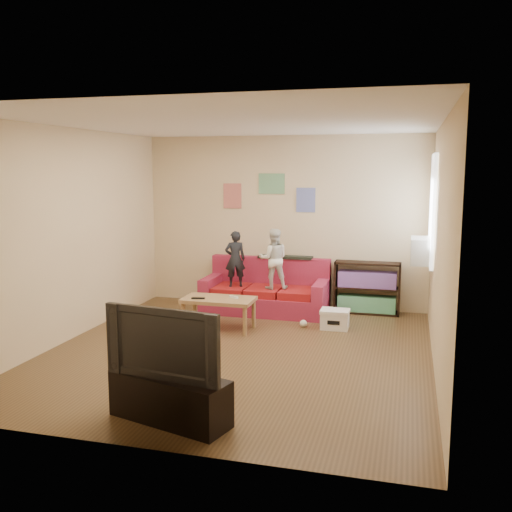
% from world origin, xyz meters
% --- Properties ---
extents(room_shell, '(4.52, 5.02, 2.72)m').
position_xyz_m(room_shell, '(0.00, 0.00, 1.35)').
color(room_shell, brown).
rests_on(room_shell, ground).
extents(sofa, '(1.89, 0.87, 0.83)m').
position_xyz_m(sofa, '(-0.16, 2.02, 0.28)').
color(sofa, '#A32342').
rests_on(sofa, ground).
extents(child_a, '(0.37, 0.31, 0.86)m').
position_xyz_m(child_a, '(-0.61, 1.85, 0.83)').
color(child_a, black).
rests_on(child_a, sofa).
extents(child_b, '(0.52, 0.46, 0.91)m').
position_xyz_m(child_b, '(-0.01, 1.85, 0.85)').
color(child_b, white).
rests_on(child_b, sofa).
extents(coffee_table, '(0.97, 0.53, 0.44)m').
position_xyz_m(coffee_table, '(-0.55, 0.87, 0.37)').
color(coffee_table, '#A37B4F').
rests_on(coffee_table, ground).
extents(remote, '(0.19, 0.08, 0.02)m').
position_xyz_m(remote, '(-0.80, 0.75, 0.45)').
color(remote, black).
rests_on(remote, coffee_table).
extents(game_controller, '(0.14, 0.08, 0.03)m').
position_xyz_m(game_controller, '(-0.35, 0.92, 0.45)').
color(game_controller, silver).
rests_on(game_controller, coffee_table).
extents(bookshelf, '(0.99, 0.30, 0.79)m').
position_xyz_m(bookshelf, '(1.35, 2.30, 0.35)').
color(bookshelf, black).
rests_on(bookshelf, ground).
extents(window, '(0.04, 1.08, 1.48)m').
position_xyz_m(window, '(2.22, 1.65, 1.64)').
color(window, white).
rests_on(window, room_shell).
extents(ac_unit, '(0.28, 0.55, 0.35)m').
position_xyz_m(ac_unit, '(2.10, 1.65, 1.08)').
color(ac_unit, '#B7B2A3').
rests_on(ac_unit, window).
extents(artwork_left, '(0.30, 0.01, 0.40)m').
position_xyz_m(artwork_left, '(-0.85, 2.48, 1.75)').
color(artwork_left, '#D87266').
rests_on(artwork_left, room_shell).
extents(artwork_center, '(0.42, 0.01, 0.32)m').
position_xyz_m(artwork_center, '(-0.20, 2.48, 1.95)').
color(artwork_center, '#72B27F').
rests_on(artwork_center, room_shell).
extents(artwork_right, '(0.30, 0.01, 0.38)m').
position_xyz_m(artwork_right, '(0.35, 2.48, 1.70)').
color(artwork_right, '#727FCC').
rests_on(artwork_right, room_shell).
extents(file_box, '(0.39, 0.30, 0.27)m').
position_xyz_m(file_box, '(0.99, 1.30, 0.14)').
color(file_box, white).
rests_on(file_box, ground).
extents(tv_stand, '(1.16, 0.65, 0.41)m').
position_xyz_m(tv_stand, '(-0.03, -1.98, 0.21)').
color(tv_stand, black).
rests_on(tv_stand, ground).
extents(television, '(1.09, 0.29, 0.62)m').
position_xyz_m(television, '(-0.03, -1.98, 0.72)').
color(television, black).
rests_on(television, tv_stand).
extents(tissue, '(0.13, 0.13, 0.10)m').
position_xyz_m(tissue, '(0.56, 1.26, 0.05)').
color(tissue, beige).
rests_on(tissue, ground).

